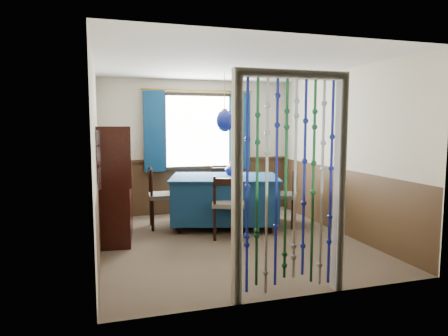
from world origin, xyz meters
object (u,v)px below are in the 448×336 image
object	(u,v)px
vase_sideboard	(118,175)
sideboard	(115,199)
dining_table	(225,198)
vase_table	(232,169)
chair_near	(228,205)
chair_right	(285,196)
bowl_shelf	(119,162)
chair_left	(161,196)
chair_far	(224,190)
pendant_lamp	(225,121)

from	to	relation	value
vase_sideboard	sideboard	bearing A→B (deg)	-106.03
dining_table	sideboard	xyz separation A→B (m)	(-1.74, -0.18, 0.10)
vase_table	chair_near	bearing A→B (deg)	-111.08
dining_table	chair_right	world-z (taller)	chair_right
chair_near	vase_table	world-z (taller)	vase_table
vase_table	bowl_shelf	xyz separation A→B (m)	(-1.84, -0.54, 0.21)
chair_right	vase_sideboard	bearing A→B (deg)	115.56
dining_table	chair_left	bearing A→B (deg)	-176.39
vase_table	bowl_shelf	world-z (taller)	bowl_shelf
vase_table	chair_left	bearing A→B (deg)	174.35
chair_near	chair_far	distance (m)	1.45
sideboard	vase_table	distance (m)	1.95
chair_near	pendant_lamp	bearing A→B (deg)	95.78
bowl_shelf	vase_sideboard	distance (m)	0.51
pendant_lamp	bowl_shelf	size ratio (longest dim) A/B	4.75
chair_near	chair_left	xyz separation A→B (m)	(-0.86, 0.90, 0.02)
sideboard	vase_table	bearing A→B (deg)	14.17
dining_table	vase_sideboard	bearing A→B (deg)	-164.56
chair_right	sideboard	world-z (taller)	sideboard
chair_left	sideboard	size ratio (longest dim) A/B	0.59
chair_left	bowl_shelf	distance (m)	1.13
chair_right	pendant_lamp	world-z (taller)	pendant_lamp
chair_left	sideboard	xyz separation A→B (m)	(-0.73, -0.41, 0.06)
chair_near	vase_table	distance (m)	0.95
pendant_lamp	vase_table	distance (m)	0.82
chair_near	dining_table	bearing A→B (deg)	95.78
pendant_lamp	vase_sideboard	world-z (taller)	pendant_lamp
chair_right	sideboard	xyz separation A→B (m)	(-2.70, 0.06, 0.08)
dining_table	sideboard	size ratio (longest dim) A/B	1.21
pendant_lamp	vase_sideboard	bearing A→B (deg)	179.15
chair_far	vase_table	xyz separation A→B (m)	(-0.04, -0.61, 0.45)
vase_table	vase_sideboard	size ratio (longest dim) A/B	1.23
sideboard	bowl_shelf	world-z (taller)	sideboard
chair_near	vase_sideboard	xyz separation A→B (m)	(-1.53, 0.70, 0.41)
chair_far	vase_table	world-z (taller)	vase_table
chair_far	pendant_lamp	distance (m)	1.46
dining_table	vase_sideboard	distance (m)	1.74
chair_far	sideboard	world-z (taller)	sideboard
chair_right	bowl_shelf	xyz separation A→B (m)	(-2.64, -0.18, 0.65)
pendant_lamp	vase_table	xyz separation A→B (m)	(0.15, 0.11, -0.80)
chair_left	chair_right	size ratio (longest dim) A/B	1.03
chair_right	vase_sideboard	distance (m)	2.69
bowl_shelf	sideboard	bearing A→B (deg)	103.95
chair_near	sideboard	world-z (taller)	sideboard
dining_table	chair_right	distance (m)	0.99
dining_table	bowl_shelf	world-z (taller)	bowl_shelf
dining_table	pendant_lamp	distance (m)	1.26
dining_table	vase_table	xyz separation A→B (m)	(0.15, 0.11, 0.46)
sideboard	bowl_shelf	distance (m)	0.63
vase_table	vase_sideboard	xyz separation A→B (m)	(-1.84, -0.09, -0.03)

